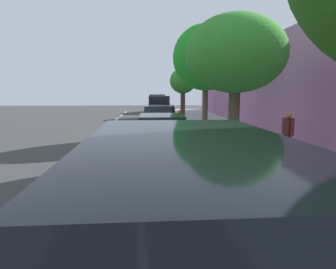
% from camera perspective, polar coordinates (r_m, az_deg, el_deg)
% --- Properties ---
extents(ground, '(67.70, 67.70, 0.00)m').
position_cam_1_polar(ground, '(16.27, -3.24, -0.14)').
color(ground, '#343434').
extents(sidewalk, '(4.45, 42.31, 0.14)m').
position_cam_1_polar(sidewalk, '(16.70, 10.39, 0.19)').
color(sidewalk, '#9DABA0').
rests_on(sidewalk, ground).
extents(curb_edge, '(0.16, 42.31, 0.14)m').
position_cam_1_polar(curb_edge, '(16.33, 2.49, 0.14)').
color(curb_edge, gray).
rests_on(curb_edge, ground).
extents(lane_stripe_centre, '(0.14, 40.00, 0.01)m').
position_cam_1_polar(lane_stripe_centre, '(15.44, -14.34, -0.83)').
color(lane_stripe_centre, white).
rests_on(lane_stripe_centre, ground).
extents(lane_stripe_bike_edge, '(0.12, 42.31, 0.01)m').
position_cam_1_polar(lane_stripe_bike_edge, '(16.27, -2.68, -0.12)').
color(lane_stripe_bike_edge, white).
rests_on(lane_stripe_bike_edge, ground).
extents(building_facade, '(0.50, 42.31, 5.17)m').
position_cam_1_polar(building_facade, '(17.28, 18.73, 8.53)').
color(building_facade, '#A86697').
rests_on(building_facade, ground).
extents(parked_suv_grey_nearest, '(2.08, 4.76, 1.99)m').
position_cam_1_polar(parked_suv_grey_nearest, '(2.77, 3.85, -20.85)').
color(parked_suv_grey_nearest, slate).
rests_on(parked_suv_grey_nearest, ground).
extents(parked_sedan_white_second, '(1.86, 4.41, 1.52)m').
position_cam_1_polar(parked_sedan_white_second, '(10.87, -1.25, -0.32)').
color(parked_sedan_white_second, white).
rests_on(parked_sedan_white_second, ground).
extents(parked_sedan_green_mid, '(1.87, 4.42, 1.52)m').
position_cam_1_polar(parked_sedan_green_mid, '(17.96, -1.90, 3.08)').
color(parked_sedan_green_mid, '#1E512D').
rests_on(parked_sedan_green_mid, ground).
extents(parked_pickup_black_far, '(2.19, 5.38, 1.95)m').
position_cam_1_polar(parked_pickup_black_far, '(24.87, -1.64, 4.86)').
color(parked_pickup_black_far, black).
rests_on(parked_pickup_black_far, ground).
extents(parked_suv_silver_farthest, '(2.05, 4.74, 1.99)m').
position_cam_1_polar(parked_suv_silver_farthest, '(33.36, -2.13, 5.94)').
color(parked_suv_silver_farthest, '#B7BABF').
rests_on(parked_suv_silver_farthest, ground).
extents(bicycle_at_curb, '(1.66, 0.68, 0.76)m').
position_cam_1_polar(bicycle_at_curb, '(6.85, 6.04, -8.73)').
color(bicycle_at_curb, black).
rests_on(bicycle_at_curb, ground).
extents(cyclist_with_backpack, '(0.52, 0.55, 1.78)m').
position_cam_1_polar(cyclist_with_backpack, '(6.29, 8.72, -3.56)').
color(cyclist_with_backpack, '#C6B284').
rests_on(cyclist_with_backpack, ground).
extents(street_tree_mid_block, '(3.39, 3.39, 4.78)m').
position_cam_1_polar(street_tree_mid_block, '(10.69, 12.67, 14.55)').
color(street_tree_mid_block, '#4B3E2F').
rests_on(street_tree_mid_block, sidewalk).
extents(street_tree_far_end, '(3.46, 3.46, 5.69)m').
position_cam_1_polar(street_tree_far_end, '(16.41, 7.18, 14.20)').
color(street_tree_far_end, '#4F3E27').
rests_on(street_tree_far_end, sidewalk).
extents(street_tree_corner, '(2.44, 2.44, 4.34)m').
position_cam_1_polar(street_tree_corner, '(28.49, 2.85, 9.98)').
color(street_tree_corner, '#4C3329').
rests_on(street_tree_corner, sidewalk).
extents(pedestrian_on_phone, '(0.26, 0.62, 1.56)m').
position_cam_1_polar(pedestrian_on_phone, '(10.82, 21.69, 0.45)').
color(pedestrian_on_phone, black).
rests_on(pedestrian_on_phone, sidewalk).
extents(fire_hydrant, '(0.22, 0.22, 0.84)m').
position_cam_1_polar(fire_hydrant, '(22.06, 2.23, 3.54)').
color(fire_hydrant, red).
rests_on(fire_hydrant, sidewalk).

